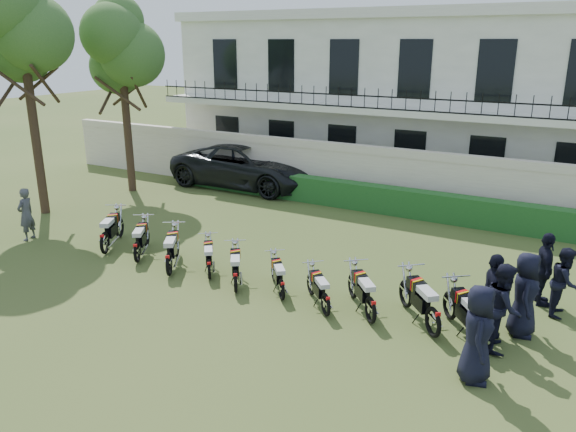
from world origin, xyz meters
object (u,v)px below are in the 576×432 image
(motorcycle_9, at_px, (480,329))
(motorcycle_7, at_px, (371,304))
(motorcycle_0, at_px, (104,238))
(officer_0, at_px, (478,334))
(officer_4, at_px, (565,282))
(officer_3, at_px, (525,294))
(motorcycle_4, at_px, (235,276))
(motorcycle_1, at_px, (137,247))
(officer_1, at_px, (503,307))
(motorcycle_8, at_px, (434,315))
(officer_2, at_px, (493,295))
(motorcycle_3, at_px, (209,264))
(motorcycle_5, at_px, (282,285))
(tree_west_mid, at_px, (21,24))
(officer_5, at_px, (544,269))
(motorcycle_2, at_px, (169,258))
(inspector, at_px, (26,214))
(tree_west_near, at_px, (121,47))
(motorcycle_6, at_px, (326,299))
(suv, at_px, (247,166))

(motorcycle_9, bearing_deg, motorcycle_7, 141.24)
(motorcycle_0, relative_size, officer_0, 1.00)
(officer_4, bearing_deg, officer_3, 157.52)
(motorcycle_4, relative_size, officer_4, 0.96)
(motorcycle_1, relative_size, motorcycle_7, 1.11)
(motorcycle_7, relative_size, officer_0, 0.81)
(officer_1, bearing_deg, motorcycle_7, 86.91)
(motorcycle_0, xyz_separation_m, motorcycle_9, (10.89, -0.21, -0.01))
(motorcycle_1, bearing_deg, officer_4, -19.09)
(motorcycle_8, bearing_deg, officer_2, -5.69)
(motorcycle_3, height_order, motorcycle_4, motorcycle_4)
(motorcycle_5, height_order, officer_0, officer_0)
(tree_west_mid, distance_m, motorcycle_9, 17.37)
(motorcycle_4, relative_size, officer_5, 0.87)
(officer_0, distance_m, officer_4, 3.91)
(motorcycle_2, xyz_separation_m, officer_3, (8.79, 1.33, 0.43))
(motorcycle_8, height_order, inspector, inspector)
(motorcycle_3, distance_m, officer_1, 7.41)
(tree_west_near, xyz_separation_m, officer_4, (16.93, -3.53, -5.06))
(motorcycle_6, relative_size, motorcycle_9, 0.77)
(motorcycle_8, height_order, officer_0, officer_0)
(motorcycle_1, bearing_deg, motorcycle_7, -32.94)
(inspector, bearing_deg, officer_2, 82.42)
(motorcycle_2, xyz_separation_m, motorcycle_5, (3.42, 0.20, -0.09))
(motorcycle_4, xyz_separation_m, motorcycle_6, (2.54, -0.03, -0.03))
(officer_2, bearing_deg, motorcycle_1, 78.46)
(motorcycle_0, xyz_separation_m, suv, (-0.80, 8.98, 0.39))
(tree_west_mid, relative_size, motorcycle_8, 5.30)
(inspector, xyz_separation_m, officer_1, (14.40, 0.44, 0.09))
(inspector, bearing_deg, motorcycle_3, 81.06)
(motorcycle_4, height_order, officer_5, officer_5)
(motorcycle_9, bearing_deg, officer_1, 10.71)
(motorcycle_6, xyz_separation_m, officer_1, (3.76, 0.52, 0.50))
(motorcycle_1, relative_size, officer_0, 0.90)
(motorcycle_7, relative_size, motorcycle_8, 0.94)
(tree_west_mid, distance_m, officer_5, 17.92)
(suv, bearing_deg, motorcycle_7, -135.05)
(motorcycle_6, relative_size, officer_3, 0.69)
(motorcycle_9, bearing_deg, tree_west_near, 120.78)
(tree_west_mid, bearing_deg, suv, 57.77)
(motorcycle_0, height_order, officer_5, officer_5)
(tree_west_mid, relative_size, officer_4, 5.34)
(motorcycle_1, xyz_separation_m, motorcycle_2, (1.43, -0.27, 0.02))
(motorcycle_8, bearing_deg, motorcycle_0, 138.31)
(officer_3, bearing_deg, officer_2, 113.48)
(tree_west_near, xyz_separation_m, motorcycle_4, (9.64, -6.29, -5.42))
(tree_west_mid, height_order, motorcycle_4, tree_west_mid)
(motorcycle_1, distance_m, motorcycle_7, 7.19)
(motorcycle_5, distance_m, suv, 11.46)
(motorcycle_5, distance_m, motorcycle_8, 3.74)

